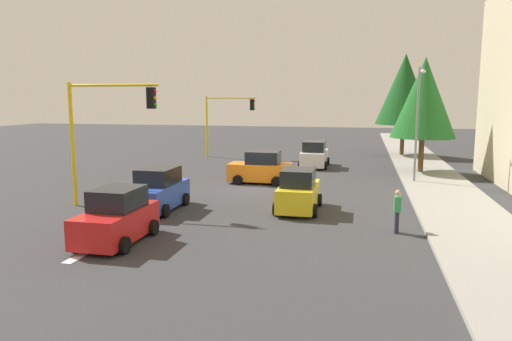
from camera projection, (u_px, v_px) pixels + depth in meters
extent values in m
plane|color=#353538|center=(254.00, 189.00, 27.19)|extent=(120.00, 120.00, 0.00)
cube|color=gray|center=(434.00, 180.00, 29.71)|extent=(80.00, 4.00, 0.15)
cube|color=silver|center=(85.00, 253.00, 15.98)|extent=(2.20, 0.36, 0.01)
cone|color=silver|center=(106.00, 241.00, 17.23)|extent=(0.01, 1.10, 1.10)
cylinder|color=yellow|center=(73.00, 145.00, 22.59)|extent=(0.18, 0.18, 5.91)
cylinder|color=yellow|center=(113.00, 85.00, 21.67)|extent=(0.12, 4.50, 0.12)
cube|color=black|center=(151.00, 98.00, 21.35)|extent=(0.36, 0.32, 0.96)
sphere|color=red|center=(155.00, 91.00, 21.26)|extent=(0.18, 0.18, 0.18)
sphere|color=yellow|center=(155.00, 98.00, 21.31)|extent=(0.18, 0.18, 0.18)
sphere|color=green|center=(155.00, 105.00, 21.35)|extent=(0.18, 0.18, 0.18)
cylinder|color=yellow|center=(207.00, 127.00, 41.91)|extent=(0.18, 0.18, 5.35)
cylinder|color=yellow|center=(231.00, 98.00, 41.04)|extent=(0.12, 4.50, 0.12)
cube|color=black|center=(252.00, 105.00, 40.71)|extent=(0.36, 0.32, 0.96)
sphere|color=red|center=(254.00, 101.00, 40.63)|extent=(0.18, 0.18, 0.18)
sphere|color=yellow|center=(254.00, 105.00, 40.68)|extent=(0.18, 0.18, 0.18)
sphere|color=green|center=(254.00, 108.00, 40.72)|extent=(0.18, 0.18, 0.18)
cylinder|color=slate|center=(417.00, 126.00, 28.51)|extent=(0.14, 0.14, 7.00)
cylinder|color=slate|center=(421.00, 70.00, 27.14)|extent=(1.80, 0.10, 0.10)
ellipsoid|color=silver|center=(423.00, 71.00, 26.29)|extent=(0.56, 0.28, 0.20)
cylinder|color=brown|center=(402.00, 139.00, 42.23)|extent=(0.36, 0.36, 3.08)
cone|color=#19511E|center=(405.00, 89.00, 41.56)|extent=(4.92, 4.92, 6.16)
cylinder|color=brown|center=(421.00, 154.00, 32.51)|extent=(0.36, 0.36, 2.70)
cone|color=#1E6023|center=(424.00, 98.00, 31.93)|extent=(4.33, 4.33, 5.41)
cube|color=orange|center=(260.00, 172.00, 29.02)|extent=(1.71, 3.81, 1.05)
cube|color=black|center=(263.00, 157.00, 28.84)|extent=(1.50, 1.98, 0.76)
cylinder|color=black|center=(238.00, 180.00, 28.45)|extent=(0.20, 0.60, 0.60)
cylinder|color=black|center=(245.00, 175.00, 30.22)|extent=(0.20, 0.60, 0.60)
cylinder|color=black|center=(276.00, 181.00, 27.94)|extent=(0.20, 0.60, 0.60)
cylinder|color=black|center=(282.00, 177.00, 29.70)|extent=(0.20, 0.60, 0.60)
cube|color=red|center=(116.00, 224.00, 17.06)|extent=(3.66, 1.70, 1.05)
cube|color=black|center=(118.00, 198.00, 17.10)|extent=(1.90, 1.50, 0.76)
cylinder|color=black|center=(124.00, 245.00, 15.82)|extent=(0.60, 0.20, 0.60)
cylinder|color=black|center=(76.00, 242.00, 16.22)|extent=(0.60, 0.20, 0.60)
cylinder|color=black|center=(154.00, 227.00, 18.01)|extent=(0.60, 0.20, 0.60)
cylinder|color=black|center=(110.00, 225.00, 18.41)|extent=(0.60, 0.20, 0.60)
cube|color=blue|center=(157.00, 196.00, 21.99)|extent=(3.98, 1.75, 1.05)
cube|color=black|center=(158.00, 176.00, 22.04)|extent=(2.07, 1.54, 0.76)
cylinder|color=black|center=(165.00, 211.00, 20.65)|extent=(0.60, 0.20, 0.60)
cylinder|color=black|center=(126.00, 209.00, 21.06)|extent=(0.60, 0.20, 0.60)
cylinder|color=black|center=(186.00, 199.00, 23.03)|extent=(0.60, 0.20, 0.60)
cylinder|color=black|center=(150.00, 197.00, 23.44)|extent=(0.60, 0.20, 0.60)
cube|color=white|center=(314.00, 158.00, 35.87)|extent=(4.01, 1.79, 1.05)
cube|color=black|center=(314.00, 146.00, 35.53)|extent=(2.09, 1.58, 0.76)
cylinder|color=black|center=(304.00, 160.00, 37.33)|extent=(0.60, 0.20, 0.60)
cylinder|color=black|center=(328.00, 161.00, 36.92)|extent=(0.60, 0.20, 0.60)
cylinder|color=black|center=(300.00, 165.00, 34.93)|extent=(0.60, 0.20, 0.60)
cylinder|color=black|center=(326.00, 166.00, 34.52)|extent=(0.60, 0.20, 0.60)
cube|color=yellow|center=(299.00, 196.00, 21.92)|extent=(3.62, 1.63, 1.05)
cube|color=black|center=(298.00, 177.00, 21.61)|extent=(1.88, 1.43, 0.76)
cylinder|color=black|center=(284.00, 198.00, 23.25)|extent=(0.60, 0.20, 0.60)
cylinder|color=black|center=(319.00, 200.00, 22.87)|extent=(0.60, 0.20, 0.60)
cylinder|color=black|center=(276.00, 209.00, 21.09)|extent=(0.60, 0.20, 0.60)
cylinder|color=black|center=(315.00, 211.00, 20.70)|extent=(0.60, 0.20, 0.60)
cylinder|color=#262638|center=(397.00, 223.00, 18.18)|extent=(0.16, 0.16, 0.85)
cylinder|color=#262638|center=(397.00, 222.00, 18.38)|extent=(0.16, 0.16, 0.85)
cube|color=green|center=(398.00, 204.00, 18.17)|extent=(0.40, 0.24, 0.60)
sphere|color=tan|center=(398.00, 193.00, 18.10)|extent=(0.22, 0.22, 0.22)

